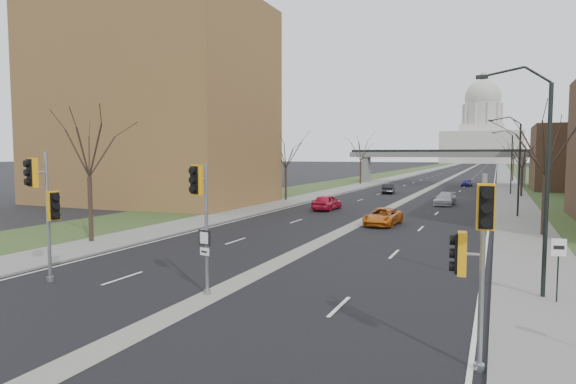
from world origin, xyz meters
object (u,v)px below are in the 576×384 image
Objects in this scene: speed_limit_sign at (558,258)px; signal_pole_right at (475,244)px; car_left_near at (327,202)px; car_right_mid at (445,199)px; signal_pole_left at (44,198)px; car_left_far at (388,189)px; signal_pole_median at (201,205)px; car_right_near at (383,217)px; car_right_far at (467,183)px.

signal_pole_right is at bearing -120.72° from speed_limit_sign.
car_left_near is 14.00m from car_right_mid.
signal_pole_left is 1.23× the size of car_left_near.
signal_pole_median is at bearing 87.62° from car_left_far.
signal_pole_right is at bearing -6.57° from signal_pole_median.
signal_pole_left is at bearing 89.04° from car_left_near.
car_left_far reaches higher than car_right_mid.
signal_pole_left reaches higher than signal_pole_median.
signal_pole_median is 30.17m from car_left_near.
signal_pole_left is 1.21× the size of car_right_mid.
signal_pole_median is 52.63m from car_left_far.
speed_limit_sign is (2.57, 7.11, -1.56)m from signal_pole_right.
car_right_mid is (10.28, 9.50, -0.10)m from car_left_near.
signal_pole_left is at bearing -162.18° from signal_pole_median.
signal_pole_left is 20.40m from speed_limit_sign.
car_right_near is at bearing -96.50° from car_right_mid.
signal_pole_left is at bearing -175.71° from speed_limit_sign.
signal_pole_median is 73.36m from car_right_far.
speed_limit_sign is 35.61m from car_right_mid.
car_right_mid is (12.33, 40.16, -2.99)m from signal_pole_left.
car_left_near is at bearing 102.31° from signal_pole_left.
car_right_mid is at bearing 89.06° from signal_pole_left.
car_right_near is (-10.20, 17.36, -1.06)m from speed_limit_sign.
car_right_near is at bearing 83.62° from signal_pole_left.
car_left_far is at bearing -90.53° from car_left_near.
signal_pole_right is (9.92, -2.85, -0.29)m from signal_pole_median.
signal_pole_right reaches higher than car_left_far.
car_right_far is at bearing 92.48° from car_right_mid.
car_left_near is (-14.98, 32.46, -2.51)m from signal_pole_right.
car_left_far is at bearing 103.50° from signal_pole_median.
car_left_near is at bearing 135.94° from car_right_near.
car_right_mid is (8.93, -13.31, -0.02)m from car_left_far.
signal_pole_left reaches higher than car_right_far.
car_left_far is 0.90× the size of car_right_mid.
car_right_far is (-4.37, 75.94, -2.67)m from signal_pole_right.
signal_pole_median is at bearing -94.57° from car_right_mid.
car_right_mid is (-4.70, 41.96, -2.61)m from signal_pole_right.
car_right_mid is 1.28× the size of car_right_far.
signal_pole_right is 1.05× the size of car_right_near.
car_right_near is (6.00, -30.80, -0.02)m from car_left_far.
car_left_far is at bearing 97.80° from signal_pole_right.
car_left_near is 10.86m from car_right_near.
speed_limit_sign is 0.56× the size of car_left_far.
signal_pole_left reaches higher than car_right_mid.
car_left_near is at bearing 108.72° from signal_pole_right.
signal_pole_right reaches higher than car_left_near.
car_right_near reaches higher than car_right_far.
car_right_far is (10.61, 43.48, -0.15)m from car_left_near.
signal_pole_right reaches higher than car_right_far.
car_left_near is 44.76m from car_right_far.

